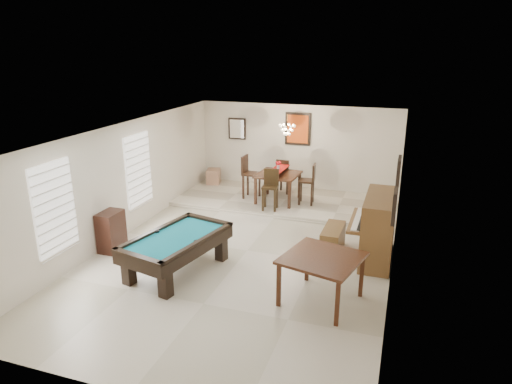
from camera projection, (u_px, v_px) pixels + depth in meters
The scene contains 26 objects.
ground_plane at pixel (247, 251), 9.88m from camera, with size 6.00×9.00×0.02m, color beige.
wall_back at pixel (298, 149), 13.54m from camera, with size 6.00×0.04×2.60m, color silver.
wall_front at pixel (120, 306), 5.42m from camera, with size 6.00×0.04×2.60m, color silver.
wall_left at pixel (123, 181), 10.38m from camera, with size 0.04×9.00×2.60m, color silver.
wall_right at pixel (397, 209), 8.57m from camera, with size 0.04×9.00×2.60m, color silver.
ceiling at pixel (246, 132), 9.08m from camera, with size 6.00×9.00×0.04m, color white.
dining_step at pixel (286, 201), 12.79m from camera, with size 6.00×2.50×0.12m, color beige.
window_left_front at pixel (54, 208), 8.36m from camera, with size 0.06×1.00×1.70m, color white.
window_left_rear at pixel (138, 170), 10.88m from camera, with size 0.06×1.00×1.70m, color white.
pool_table at pixel (177, 254), 8.89m from camera, with size 1.17×2.15×0.72m, color black, non-canonical shape.
square_table at pixel (321, 279), 7.82m from camera, with size 1.22×1.22×0.84m, color #32180C, non-canonical shape.
upright_piano at pixel (371, 227), 9.34m from camera, with size 0.92×1.65×1.37m, color brown, non-canonical shape.
piano_bench at pixel (333, 240), 9.74m from camera, with size 0.39×1.00×0.56m, color brown.
apothecary_chest at pixel (111, 231), 9.78m from camera, with size 0.39×0.58×0.87m, color black.
dining_table at pixel (278, 185), 12.51m from camera, with size 1.09×1.09×0.90m, color black, non-canonical shape.
flower_vase at pixel (278, 165), 12.33m from camera, with size 0.14×0.14×0.23m, color #B80F16, non-canonical shape.
dining_chair_south at pixel (270, 190), 11.83m from camera, with size 0.39×0.39×1.06m, color black, non-canonical shape.
dining_chair_north at pixel (284, 176), 13.22m from camera, with size 0.38×0.38×1.01m, color black, non-canonical shape.
dining_chair_west at pixel (251, 177), 12.74m from camera, with size 0.44×0.44×1.20m, color black, non-canonical shape.
dining_chair_east at pixel (307, 184), 12.26m from camera, with size 0.41×0.41×1.11m, color black, non-canonical shape.
corner_bench at pixel (213, 176), 14.19m from camera, with size 0.39×0.49×0.44m, color #9F7256.
chandelier at pixel (287, 126), 12.09m from camera, with size 0.44×0.44×0.60m, color #FFE5B2, non-canonical shape.
back_painting at pixel (298, 129), 13.32m from camera, with size 0.75×0.06×0.95m, color #D84C14.
back_mirror at pixel (237, 129), 13.92m from camera, with size 0.55×0.06×0.65m, color white.
right_picture_upper at pixel (398, 174), 8.67m from camera, with size 0.06×0.55×0.65m, color slate.
right_picture_lower at pixel (394, 206), 7.56m from camera, with size 0.06×0.45×0.55m, color gray.
Camera 1 is at (3.04, -8.48, 4.26)m, focal length 32.00 mm.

